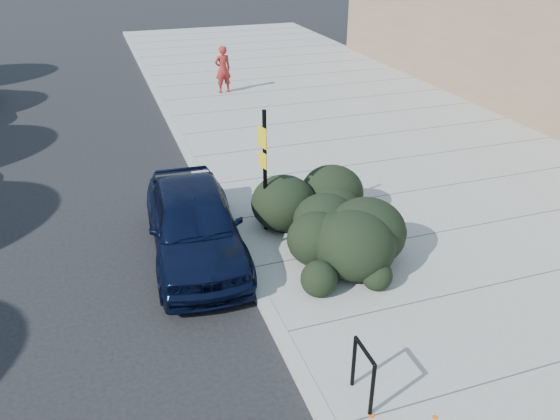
{
  "coord_description": "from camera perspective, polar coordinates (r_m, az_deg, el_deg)",
  "views": [
    {
      "loc": [
        -2.27,
        -6.55,
        6.03
      ],
      "look_at": [
        0.86,
        2.56,
        1.0
      ],
      "focal_mm": 35.0,
      "sensor_mm": 36.0,
      "label": 1
    }
  ],
  "objects": [
    {
      "name": "sign_post",
      "position": [
        11.25,
        -1.66,
        4.74
      ],
      "size": [
        0.14,
        0.3,
        2.68
      ],
      "rotation": [
        0.0,
        0.0,
        0.26
      ],
      "color": "black",
      "rests_on": "sidewalk_near"
    },
    {
      "name": "sidewalk_near",
      "position": [
        15.2,
        14.11,
        3.63
      ],
      "size": [
        11.2,
        50.0,
        0.15
      ],
      "primitive_type": "cube",
      "color": "gray",
      "rests_on": "ground"
    },
    {
      "name": "curb_near",
      "position": [
        13.19,
        -6.97,
        0.56
      ],
      "size": [
        0.22,
        50.0,
        0.17
      ],
      "primitive_type": "cube",
      "color": "#9E9E99",
      "rests_on": "ground"
    },
    {
      "name": "pedestrian",
      "position": [
        22.09,
        -5.99,
        14.41
      ],
      "size": [
        0.72,
        0.53,
        1.8
      ],
      "primitive_type": "imported",
      "rotation": [
        0.0,
        0.0,
        3.29
      ],
      "color": "maroon",
      "rests_on": "sidewalk_near"
    },
    {
      "name": "bike_rack",
      "position": [
        7.78,
        8.7,
        -16.16
      ],
      "size": [
        0.06,
        0.62,
        0.9
      ],
      "rotation": [
        0.0,
        0.0,
        -0.0
      ],
      "color": "black",
      "rests_on": "sidewalk_near"
    },
    {
      "name": "ground",
      "position": [
        9.19,
        0.14,
        -13.44
      ],
      "size": [
        120.0,
        120.0,
        0.0
      ],
      "primitive_type": "plane",
      "color": "black",
      "rests_on": "ground"
    },
    {
      "name": "sedan_navy",
      "position": [
        11.04,
        -8.96,
        -1.35
      ],
      "size": [
        2.04,
        4.52,
        1.51
      ],
      "primitive_type": "imported",
      "rotation": [
        0.0,
        0.0,
        -0.06
      ],
      "color": "black",
      "rests_on": "ground"
    },
    {
      "name": "hedge",
      "position": [
        11.22,
        5.06,
        0.08
      ],
      "size": [
        2.0,
        3.89,
        1.45
      ],
      "primitive_type": "ellipsoid",
      "rotation": [
        0.0,
        0.0,
        -0.02
      ],
      "color": "black",
      "rests_on": "sidewalk_near"
    }
  ]
}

